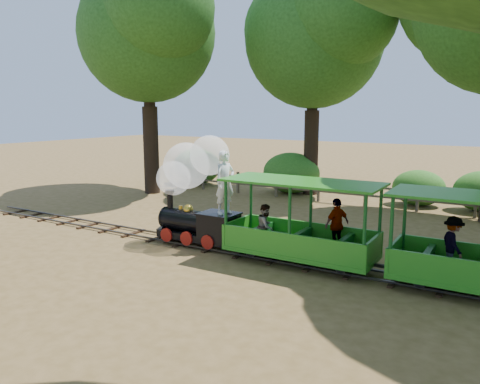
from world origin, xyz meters
The scene contains 10 objects.
ground centered at (0.00, 0.00, 0.00)m, with size 90.00×90.00×0.00m, color olive.
track centered at (0.00, 0.00, 0.07)m, with size 22.00×1.00×0.10m.
locomotive centered at (-1.68, 0.07, 1.81)m, with size 2.82×1.33×3.24m.
carriage_front centered at (1.68, 0.01, 0.83)m, with size 3.92×1.60×2.04m.
oak_nw centered at (-8.53, 6.08, 7.49)m, with size 7.59×6.68×10.23m.
oak_nc centered at (-2.03, 9.58, 7.23)m, with size 7.59×6.68×9.96m.
fence centered at (0.00, 8.00, 0.58)m, with size 18.10×0.10×1.00m.
shrub_west centered at (-8.31, 9.30, 0.92)m, with size 2.67×2.05×1.85m, color #2D6B1E.
shrub_mid_w centered at (-2.88, 9.30, 0.95)m, with size 2.74×2.11×1.90m, color #2D6B1E.
shrub_mid_e centered at (2.79, 9.30, 0.73)m, with size 2.10×1.61×1.45m, color #2D6B1E.
Camera 1 is at (6.17, -10.48, 3.85)m, focal length 35.00 mm.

